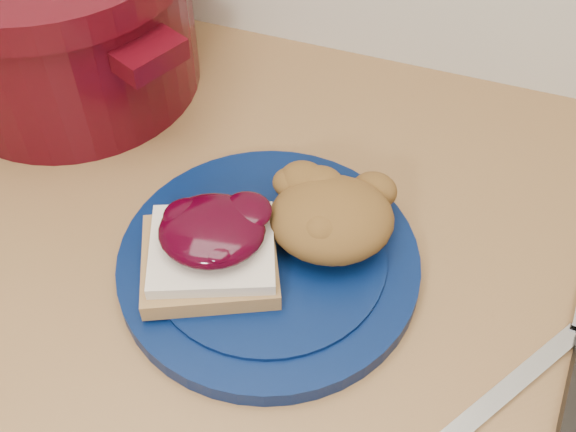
% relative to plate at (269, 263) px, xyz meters
% --- Properties ---
extents(plate, '(0.32, 0.32, 0.02)m').
position_rel_plate_xyz_m(plate, '(0.00, 0.00, 0.00)').
color(plate, '#041239').
rests_on(plate, wood_countertop).
extents(sandwich, '(0.14, 0.13, 0.05)m').
position_rel_plate_xyz_m(sandwich, '(-0.04, -0.02, 0.04)').
color(sandwich, olive).
rests_on(sandwich, plate).
extents(stuffing_mound, '(0.12, 0.12, 0.05)m').
position_rel_plate_xyz_m(stuffing_mound, '(0.04, 0.03, 0.04)').
color(stuffing_mound, brown).
rests_on(stuffing_mound, plate).
extents(butter_knife, '(0.12, 0.17, 0.00)m').
position_rel_plate_xyz_m(butter_knife, '(0.22, -0.03, -0.00)').
color(butter_knife, silver).
rests_on(butter_knife, wood_countertop).
extents(dutch_oven, '(0.37, 0.37, 0.18)m').
position_rel_plate_xyz_m(dutch_oven, '(-0.28, 0.17, 0.07)').
color(dutch_oven, '#3C060C').
rests_on(dutch_oven, wood_countertop).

